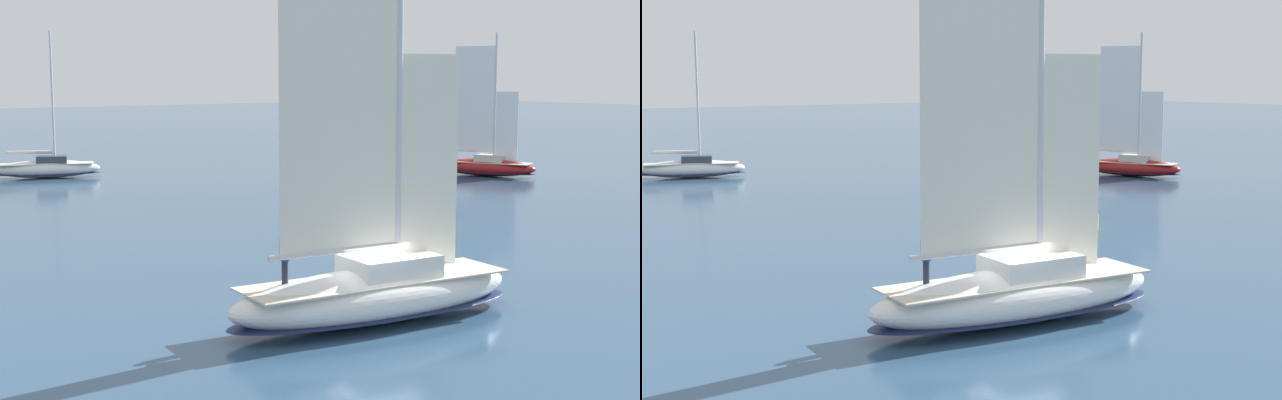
# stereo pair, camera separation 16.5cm
# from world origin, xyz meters

# --- Properties ---
(ground_plane) EXTENTS (400.00, 400.00, 0.00)m
(ground_plane) POSITION_xyz_m (0.00, 0.00, 0.00)
(ground_plane) COLOR #2D4C6B
(sailboat_main) EXTENTS (10.77, 4.12, 14.43)m
(sailboat_main) POSITION_xyz_m (0.02, -0.00, 1.13)
(sailboat_main) COLOR white
(sailboat_main) RESTS_ON ground
(sailboat_moored_near_marina) EXTENTS (8.48, 5.09, 11.28)m
(sailboat_moored_near_marina) POSITION_xyz_m (6.06, 46.77, 0.77)
(sailboat_moored_near_marina) COLOR white
(sailboat_moored_near_marina) RESTS_ON ground
(sailboat_moored_mid_channel) EXTENTS (5.39, 8.38, 11.21)m
(sailboat_moored_mid_channel) POSITION_xyz_m (34.46, 27.15, 0.91)
(sailboat_moored_mid_channel) COLOR maroon
(sailboat_moored_mid_channel) RESTS_ON ground
(channel_buoy) EXTENTS (1.10, 1.10, 1.99)m
(channel_buoy) POSITION_xyz_m (14.02, 11.08, 0.79)
(channel_buoy) COLOR yellow
(channel_buoy) RESTS_ON ground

